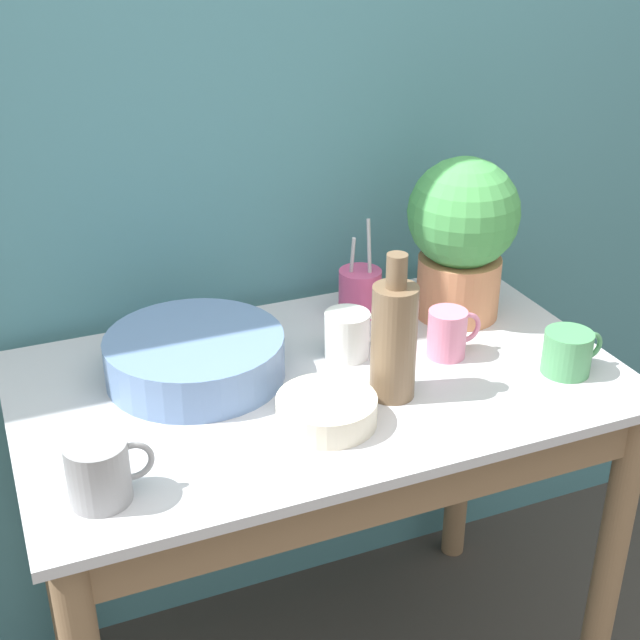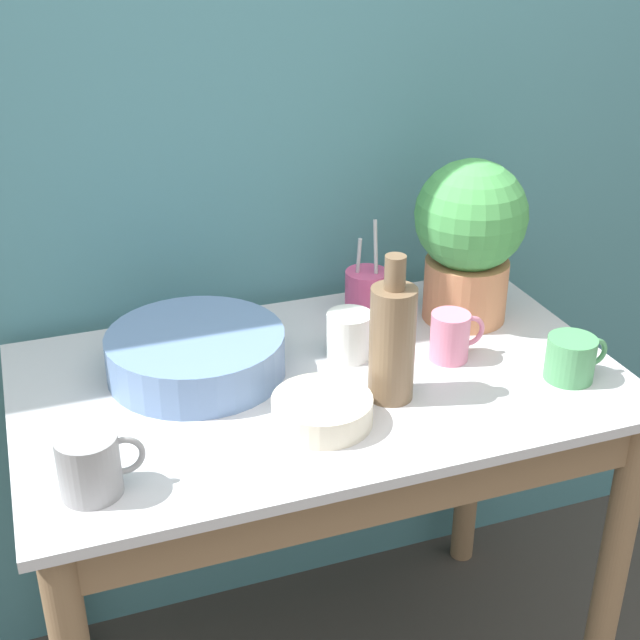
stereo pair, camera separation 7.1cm
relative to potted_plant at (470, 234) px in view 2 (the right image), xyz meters
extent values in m
cube|color=teal|center=(-0.37, 0.25, 0.19)|extent=(6.00, 0.05, 2.40)
cylinder|color=#846647|center=(0.14, -0.42, -0.61)|extent=(0.06, 0.06, 0.80)
cylinder|color=#846647|center=(-0.89, 0.15, -0.61)|extent=(0.06, 0.06, 0.80)
cylinder|color=#846647|center=(0.14, 0.15, -0.61)|extent=(0.06, 0.06, 0.80)
cube|color=#846647|center=(-0.37, -0.42, -0.26)|extent=(1.02, 0.02, 0.10)
cube|color=silver|center=(-0.37, -0.14, -0.20)|extent=(1.12, 0.67, 0.02)
cylinder|color=tan|center=(0.00, 0.00, -0.12)|extent=(0.17, 0.17, 0.13)
sphere|color=#47994C|center=(0.00, 0.00, 0.04)|extent=(0.23, 0.23, 0.23)
cylinder|color=#6684B2|center=(-0.59, -0.04, -0.15)|extent=(0.33, 0.33, 0.08)
cylinder|color=brown|center=(-0.28, -0.24, -0.08)|extent=(0.08, 0.08, 0.21)
cylinder|color=brown|center=(-0.28, -0.24, 0.06)|extent=(0.04, 0.04, 0.06)
cylinder|color=pink|center=(-0.11, -0.15, -0.14)|extent=(0.08, 0.08, 0.10)
torus|color=pink|center=(-0.07, -0.15, -0.14)|extent=(0.06, 0.01, 0.06)
cylinder|color=white|center=(-0.29, -0.08, -0.14)|extent=(0.09, 0.09, 0.09)
torus|color=white|center=(-0.24, -0.08, -0.14)|extent=(0.06, 0.01, 0.06)
cylinder|color=gray|center=(-0.82, -0.35, -0.14)|extent=(0.09, 0.09, 0.10)
torus|color=gray|center=(-0.77, -0.35, -0.13)|extent=(0.07, 0.01, 0.07)
cylinder|color=#4C935B|center=(0.06, -0.30, -0.15)|extent=(0.09, 0.09, 0.08)
torus|color=#4C935B|center=(0.11, -0.30, -0.14)|extent=(0.06, 0.01, 0.06)
cylinder|color=beige|center=(-0.42, -0.28, -0.16)|extent=(0.17, 0.17, 0.05)
cylinder|color=#CC4C7F|center=(-0.19, 0.08, -0.14)|extent=(0.09, 0.09, 0.10)
cylinder|color=#B7B7BC|center=(-0.21, 0.09, -0.10)|extent=(0.01, 0.03, 0.18)
cylinder|color=#B7B7BC|center=(-0.17, 0.07, -0.08)|extent=(0.01, 0.03, 0.21)
camera|label=1|loc=(-0.93, -1.47, 0.66)|focal=50.00mm
camera|label=2|loc=(-0.86, -1.50, 0.66)|focal=50.00mm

